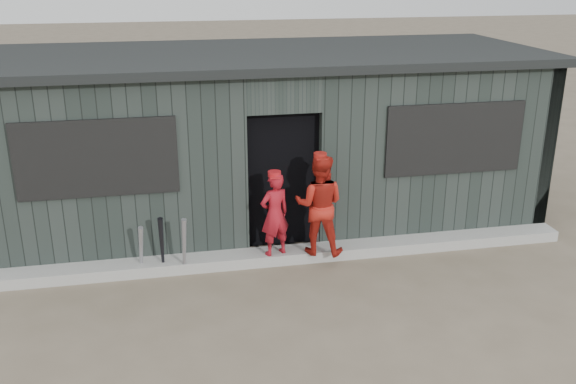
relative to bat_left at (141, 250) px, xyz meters
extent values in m
plane|color=brown|center=(1.95, -1.75, -0.36)|extent=(80.00, 80.00, 0.00)
cube|color=#999894|center=(1.95, 0.07, -0.29)|extent=(8.00, 0.36, 0.15)
cone|color=#9998A1|center=(0.00, 0.00, 0.00)|extent=(0.13, 0.29, 0.73)
cone|color=gray|center=(0.55, -0.13, 0.05)|extent=(0.11, 0.25, 0.84)
cone|color=black|center=(0.27, -0.03, 0.05)|extent=(0.07, 0.25, 0.83)
imported|color=maroon|center=(1.75, -0.01, 0.36)|extent=(0.48, 0.40, 1.14)
imported|color=#AD1F15|center=(2.35, -0.07, 0.47)|extent=(0.81, 0.72, 1.37)
imported|color=silver|center=(2.62, 0.45, 0.25)|extent=(0.70, 0.58, 1.23)
cube|color=black|center=(1.95, 1.75, 0.84)|extent=(7.60, 2.70, 2.20)
cube|color=#29302D|center=(-0.30, 0.35, 0.89)|extent=(3.50, 0.20, 2.50)
cube|color=#2A322E|center=(4.20, 0.35, 0.89)|extent=(3.50, 0.20, 2.50)
cube|color=#2C3431|center=(1.95, 0.35, 1.89)|extent=(1.00, 0.20, 0.50)
cube|color=#2A3230|center=(5.85, 1.75, 0.89)|extent=(0.20, 3.00, 2.50)
cube|color=#2C3432|center=(1.95, 3.15, 0.89)|extent=(8.00, 0.20, 2.50)
cube|color=black|center=(1.95, 1.75, 2.20)|extent=(8.30, 3.30, 0.12)
cube|color=black|center=(-0.45, 0.23, 1.19)|extent=(2.00, 0.04, 1.00)
cube|color=black|center=(4.35, 0.23, 1.19)|extent=(2.00, 0.04, 1.00)
cube|color=black|center=(1.62, 0.81, 0.99)|extent=(0.23, 0.23, 0.86)
cube|color=black|center=(2.03, 0.96, 0.94)|extent=(0.23, 0.20, 0.84)
camera|label=1|loc=(0.37, -7.75, 3.50)|focal=40.00mm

